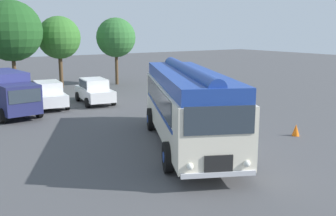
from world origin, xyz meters
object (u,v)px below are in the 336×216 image
Objects in this scene: car_near_left at (48,94)px; traffic_cone at (296,130)px; vintage_bus at (187,102)px; box_van at (7,91)px; car_mid_left at (95,91)px.

traffic_cone is at bearing -60.06° from car_near_left.
vintage_bus is 1.72× the size of box_van.
vintage_bus is 18.49× the size of traffic_cone.
traffic_cone is (7.66, -13.30, -0.57)m from car_near_left.
car_near_left is at bearing 15.28° from box_van.
box_van reaches higher than car_mid_left.
vintage_bus reaches higher than traffic_cone.
car_near_left and car_mid_left have the same top height.
car_near_left reaches higher than traffic_cone.
traffic_cone is at bearing -70.56° from car_mid_left.
car_mid_left is (3.05, -0.25, 0.00)m from car_near_left.
car_mid_left is 7.97× the size of traffic_cone.
vintage_bus reaches higher than car_mid_left.
car_mid_left is at bearing 86.95° from vintage_bus.
car_mid_left is 5.73m from box_van.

